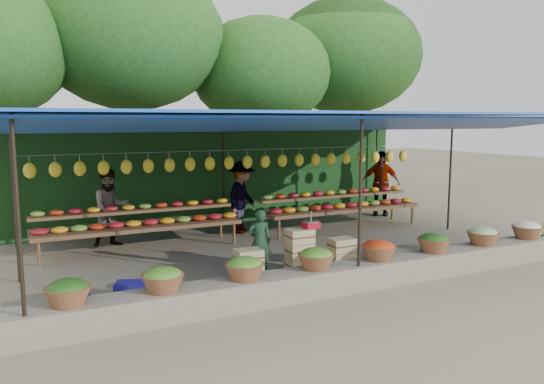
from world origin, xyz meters
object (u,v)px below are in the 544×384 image
crate_counter (298,254)px  blue_crate_back (133,292)px  weighing_scale (311,224)px  blue_crate_front (71,303)px  vendor_seated (259,241)px

crate_counter → blue_crate_back: bearing=-174.6°
weighing_scale → blue_crate_front: 4.20m
blue_crate_back → crate_counter: bearing=26.7°
crate_counter → vendor_seated: size_ratio=2.07×
vendor_seated → weighing_scale: bearing=-179.2°
crate_counter → vendor_seated: 0.74m
blue_crate_back → blue_crate_front: bearing=-152.0°
crate_counter → blue_crate_front: 3.89m
weighing_scale → blue_crate_back: 3.34m
crate_counter → vendor_seated: vendor_seated is taller
crate_counter → weighing_scale: size_ratio=7.66×
crate_counter → weighing_scale: (0.26, -0.00, 0.53)m
blue_crate_front → blue_crate_back: (0.88, 0.10, -0.00)m
blue_crate_front → blue_crate_back: bearing=9.4°
weighing_scale → blue_crate_back: size_ratio=0.63×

